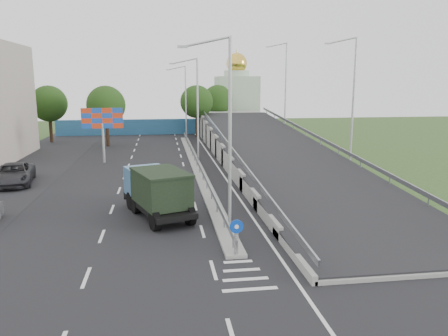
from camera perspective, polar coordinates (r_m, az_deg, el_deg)
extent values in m
plane|color=#2D4C1E|center=(18.56, 2.78, -14.27)|extent=(160.00, 160.00, 0.00)
cube|color=black|center=(37.32, -7.63, -1.31)|extent=(26.00, 90.00, 0.04)
cube|color=black|center=(39.43, -26.89, -1.76)|extent=(8.00, 90.00, 0.05)
cube|color=gray|center=(41.34, -3.55, 0.13)|extent=(1.00, 44.00, 0.20)
cube|color=gray|center=(43.71, 12.73, 3.46)|extent=(0.10, 50.00, 0.32)
cube|color=gray|center=(41.29, 0.30, 3.30)|extent=(0.10, 50.00, 0.32)
cube|color=gray|center=(41.22, -3.56, 1.01)|extent=(0.08, 44.00, 0.32)
cylinder|color=gray|center=(41.27, -3.56, 0.67)|extent=(0.09, 0.09, 0.60)
cylinder|color=black|center=(20.24, 1.60, -9.59)|extent=(0.20, 0.20, 1.20)
cylinder|color=#0C3FBF|center=(19.92, 1.65, -7.65)|extent=(0.64, 0.05, 0.64)
cylinder|color=white|center=(19.89, 1.67, -7.68)|extent=(0.20, 0.03, 0.20)
cylinder|color=#B2B5B7|center=(22.90, 0.78, 4.20)|extent=(0.18, 0.18, 10.00)
cylinder|color=#B2B5B7|center=(22.67, -2.31, 16.15)|extent=(2.57, 0.12, 0.66)
cube|color=#B2B5B7|center=(22.56, -5.45, 15.50)|extent=(0.50, 0.18, 0.12)
cylinder|color=#B2B5B7|center=(42.70, -3.45, 7.38)|extent=(0.18, 0.18, 10.00)
cylinder|color=#B2B5B7|center=(42.57, -5.18, 13.74)|extent=(2.57, 0.12, 0.66)
cube|color=#B2B5B7|center=(42.51, -6.84, 13.38)|extent=(0.50, 0.18, 0.12)
cylinder|color=#B2B5B7|center=(62.62, -5.01, 8.53)|extent=(0.18, 0.18, 10.00)
cylinder|color=#B2B5B7|center=(62.53, -6.21, 12.86)|extent=(2.57, 0.12, 0.66)
cube|color=#B2B5B7|center=(62.49, -7.33, 12.61)|extent=(0.50, 0.18, 0.12)
cube|color=#215C7A|center=(68.79, -8.83, 5.33)|extent=(30.00, 0.50, 2.40)
cube|color=#B2CCAD|center=(77.68, 1.64, 8.54)|extent=(7.00, 7.00, 9.00)
cylinder|color=#B2CCAD|center=(77.61, 1.66, 12.23)|extent=(4.40, 4.40, 1.00)
sphere|color=gold|center=(77.67, 1.66, 13.49)|extent=(3.60, 3.60, 3.60)
cone|color=gold|center=(77.78, 1.67, 14.96)|extent=(0.30, 0.30, 1.20)
cylinder|color=#B2B5B7|center=(45.22, -15.46, 3.13)|extent=(0.24, 0.24, 4.00)
cube|color=red|center=(44.96, -15.63, 6.29)|extent=(4.00, 0.20, 2.00)
cylinder|color=black|center=(57.17, -15.00, 4.74)|extent=(0.44, 0.44, 4.00)
sphere|color=#1B340E|center=(56.93, -15.16, 7.94)|extent=(4.80, 4.80, 4.80)
cylinder|color=black|center=(64.95, -3.56, 5.81)|extent=(0.44, 0.44, 4.00)
sphere|color=#1B340E|center=(64.73, -3.59, 8.64)|extent=(4.80, 4.80, 4.80)
cylinder|color=black|center=(63.48, -21.69, 4.93)|extent=(0.44, 0.44, 4.00)
sphere|color=#1B340E|center=(63.26, -21.90, 7.81)|extent=(4.80, 4.80, 4.80)
cylinder|color=black|center=(72.30, -0.84, 6.37)|extent=(0.44, 0.44, 4.00)
sphere|color=#1B340E|center=(72.11, -0.85, 8.90)|extent=(4.80, 4.80, 4.80)
cylinder|color=black|center=(28.39, -12.02, -4.22)|extent=(0.72, 1.20, 1.14)
cylinder|color=black|center=(28.98, -8.06, -3.77)|extent=(0.72, 1.20, 1.14)
cylinder|color=black|center=(27.52, -11.48, -4.69)|extent=(0.72, 1.20, 1.14)
cylinder|color=black|center=(28.13, -7.41, -4.20)|extent=(0.72, 1.20, 1.14)
cylinder|color=black|center=(24.19, -9.04, -6.81)|extent=(0.72, 1.20, 1.14)
cylinder|color=black|center=(24.89, -4.48, -6.19)|extent=(0.72, 1.20, 1.14)
cube|color=black|center=(26.63, -8.59, -4.77)|extent=(4.40, 6.87, 0.31)
cube|color=#375D84|center=(28.63, -10.25, -1.56)|extent=(2.81, 2.36, 1.77)
cube|color=black|center=(29.28, -10.76, -0.36)|extent=(1.88, 0.72, 0.73)
cube|color=black|center=(29.70, -10.70, -3.28)|extent=(2.30, 0.94, 0.52)
cube|color=black|center=(25.77, -8.20, -2.67)|extent=(3.66, 4.55, 1.87)
cube|color=black|center=(25.55, -8.26, -0.52)|extent=(3.80, 4.68, 0.12)
imported|color=#2A2A2E|center=(38.34, -25.77, -0.73)|extent=(3.73, 6.36, 1.66)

